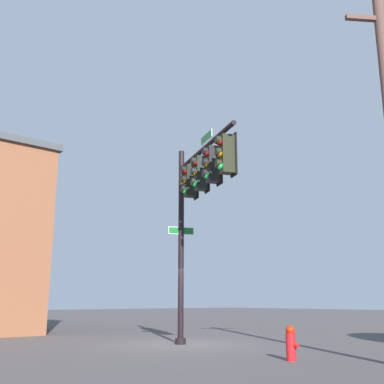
# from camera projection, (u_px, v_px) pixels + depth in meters

# --- Properties ---
(ground_plane) EXTENTS (120.00, 120.00, 0.00)m
(ground_plane) POSITION_uv_depth(u_px,v_px,m) (181.00, 344.00, 15.46)
(ground_plane) COLOR #474243
(signal_pole_assembly) EXTENTS (4.62, 2.25, 6.77)m
(signal_pole_assembly) POSITION_uv_depth(u_px,v_px,m) (199.00, 189.00, 14.80)
(signal_pole_assembly) COLOR black
(signal_pole_assembly) RESTS_ON ground_plane
(fire_hydrant) EXTENTS (0.33, 0.24, 0.83)m
(fire_hydrant) POSITION_uv_depth(u_px,v_px,m) (291.00, 343.00, 11.27)
(fire_hydrant) COLOR red
(fire_hydrant) RESTS_ON ground_plane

